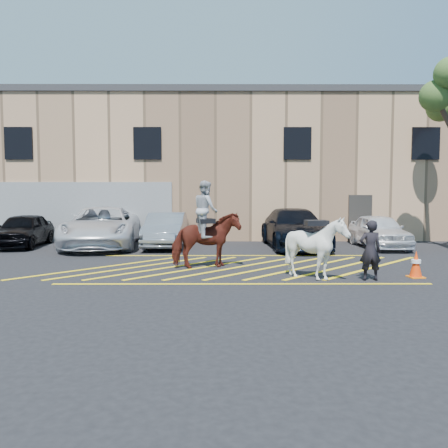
{
  "coord_description": "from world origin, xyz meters",
  "views": [
    {
      "loc": [
        -0.49,
        -13.58,
        2.26
      ],
      "look_at": [
        -0.45,
        0.2,
        1.3
      ],
      "focal_mm": 35.0,
      "sensor_mm": 36.0,
      "label": 1
    }
  ],
  "objects_px": {
    "handler": "(370,250)",
    "saddled_white": "(316,248)",
    "car_white_suv": "(379,231)",
    "mounted_bay": "(206,233)",
    "car_white_pickup": "(103,227)",
    "car_silver_sedan": "(166,230)",
    "traffic_cone": "(416,264)",
    "car_black_suv": "(23,230)",
    "car_blue_suv": "(294,228)"
  },
  "relations": [
    {
      "from": "handler",
      "to": "saddled_white",
      "type": "xyz_separation_m",
      "value": [
        -1.39,
        0.13,
        0.06
      ]
    },
    {
      "from": "car_white_suv",
      "to": "mounted_bay",
      "type": "bearing_deg",
      "value": -144.7
    },
    {
      "from": "car_white_suv",
      "to": "saddled_white",
      "type": "relative_size",
      "value": 2.46
    },
    {
      "from": "car_black_suv",
      "to": "mounted_bay",
      "type": "bearing_deg",
      "value": -39.47
    },
    {
      "from": "mounted_bay",
      "to": "car_silver_sedan",
      "type": "bearing_deg",
      "value": 109.61
    },
    {
      "from": "car_black_suv",
      "to": "car_white_pickup",
      "type": "distance_m",
      "value": 3.44
    },
    {
      "from": "car_silver_sedan",
      "to": "car_white_suv",
      "type": "bearing_deg",
      "value": -2.2
    },
    {
      "from": "car_silver_sedan",
      "to": "car_blue_suv",
      "type": "distance_m",
      "value": 5.4
    },
    {
      "from": "car_silver_sedan",
      "to": "mounted_bay",
      "type": "height_order",
      "value": "mounted_bay"
    },
    {
      "from": "car_silver_sedan",
      "to": "saddled_white",
      "type": "distance_m",
      "value": 8.56
    },
    {
      "from": "car_silver_sedan",
      "to": "traffic_cone",
      "type": "relative_size",
      "value": 6.06
    },
    {
      "from": "car_black_suv",
      "to": "saddled_white",
      "type": "distance_m",
      "value": 13.11
    },
    {
      "from": "car_black_suv",
      "to": "traffic_cone",
      "type": "bearing_deg",
      "value": -32.18
    },
    {
      "from": "car_blue_suv",
      "to": "traffic_cone",
      "type": "distance_m",
      "value": 6.99
    },
    {
      "from": "handler",
      "to": "mounted_bay",
      "type": "xyz_separation_m",
      "value": [
        -4.35,
        1.9,
        0.28
      ]
    },
    {
      "from": "car_white_pickup",
      "to": "car_blue_suv",
      "type": "xyz_separation_m",
      "value": [
        8.08,
        -0.13,
        -0.04
      ]
    },
    {
      "from": "car_white_suv",
      "to": "saddled_white",
      "type": "xyz_separation_m",
      "value": [
        -4.07,
        -6.76,
        0.14
      ]
    },
    {
      "from": "car_black_suv",
      "to": "saddled_white",
      "type": "relative_size",
      "value": 2.49
    },
    {
      "from": "handler",
      "to": "mounted_bay",
      "type": "bearing_deg",
      "value": -24.66
    },
    {
      "from": "car_black_suv",
      "to": "car_white_suv",
      "type": "height_order",
      "value": "car_black_suv"
    },
    {
      "from": "handler",
      "to": "saddled_white",
      "type": "distance_m",
      "value": 1.39
    },
    {
      "from": "mounted_bay",
      "to": "car_white_pickup",
      "type": "bearing_deg",
      "value": 131.2
    },
    {
      "from": "handler",
      "to": "car_silver_sedan",
      "type": "bearing_deg",
      "value": -50.11
    },
    {
      "from": "mounted_bay",
      "to": "car_black_suv",
      "type": "bearing_deg",
      "value": 145.92
    },
    {
      "from": "traffic_cone",
      "to": "mounted_bay",
      "type": "bearing_deg",
      "value": 165.14
    },
    {
      "from": "car_white_suv",
      "to": "saddled_white",
      "type": "height_order",
      "value": "saddled_white"
    },
    {
      "from": "car_black_suv",
      "to": "traffic_cone",
      "type": "xyz_separation_m",
      "value": [
        13.73,
        -6.93,
        -0.35
      ]
    },
    {
      "from": "car_silver_sedan",
      "to": "car_blue_suv",
      "type": "bearing_deg",
      "value": -2.37
    },
    {
      "from": "mounted_bay",
      "to": "saddled_white",
      "type": "distance_m",
      "value": 3.46
    },
    {
      "from": "handler",
      "to": "traffic_cone",
      "type": "bearing_deg",
      "value": -165.58
    },
    {
      "from": "saddled_white",
      "to": "car_blue_suv",
      "type": "bearing_deg",
      "value": 85.47
    },
    {
      "from": "car_black_suv",
      "to": "saddled_white",
      "type": "xyz_separation_m",
      "value": [
        10.97,
        -7.19,
        0.13
      ]
    },
    {
      "from": "car_silver_sedan",
      "to": "handler",
      "type": "bearing_deg",
      "value": -49.35
    },
    {
      "from": "car_black_suv",
      "to": "car_white_pickup",
      "type": "relative_size",
      "value": 0.68
    },
    {
      "from": "car_white_suv",
      "to": "traffic_cone",
      "type": "distance_m",
      "value": 6.65
    },
    {
      "from": "handler",
      "to": "car_black_suv",
      "type": "bearing_deg",
      "value": -31.7
    },
    {
      "from": "car_blue_suv",
      "to": "handler",
      "type": "xyz_separation_m",
      "value": [
        0.84,
        -6.99,
        -0.02
      ]
    },
    {
      "from": "car_black_suv",
      "to": "car_white_pickup",
      "type": "bearing_deg",
      "value": -8.66
    },
    {
      "from": "car_silver_sedan",
      "to": "traffic_cone",
      "type": "distance_m",
      "value": 10.21
    },
    {
      "from": "mounted_bay",
      "to": "traffic_cone",
      "type": "xyz_separation_m",
      "value": [
        5.73,
        -1.52,
        -0.71
      ]
    },
    {
      "from": "saddled_white",
      "to": "mounted_bay",
      "type": "bearing_deg",
      "value": 149.14
    },
    {
      "from": "car_white_suv",
      "to": "car_blue_suv",
      "type": "bearing_deg",
      "value": 178.36
    },
    {
      "from": "saddled_white",
      "to": "traffic_cone",
      "type": "height_order",
      "value": "saddled_white"
    },
    {
      "from": "car_black_suv",
      "to": "mounted_bay",
      "type": "xyz_separation_m",
      "value": [
        8.0,
        -5.41,
        0.36
      ]
    },
    {
      "from": "car_white_pickup",
      "to": "mounted_bay",
      "type": "height_order",
      "value": "mounted_bay"
    },
    {
      "from": "car_white_suv",
      "to": "handler",
      "type": "xyz_separation_m",
      "value": [
        -2.69,
        -6.89,
        0.08
      ]
    },
    {
      "from": "car_black_suv",
      "to": "car_silver_sedan",
      "type": "height_order",
      "value": "car_silver_sedan"
    },
    {
      "from": "car_white_suv",
      "to": "traffic_cone",
      "type": "bearing_deg",
      "value": -101.42
    },
    {
      "from": "car_white_pickup",
      "to": "handler",
      "type": "bearing_deg",
      "value": -45.31
    },
    {
      "from": "car_white_suv",
      "to": "mounted_bay",
      "type": "distance_m",
      "value": 8.64
    }
  ]
}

